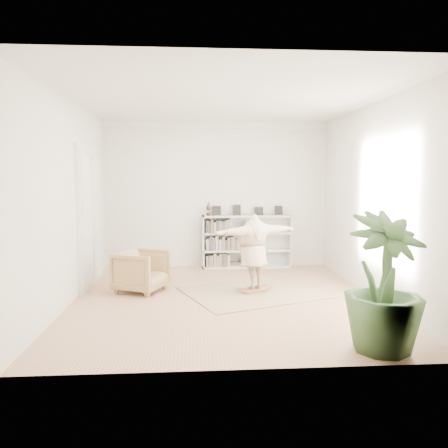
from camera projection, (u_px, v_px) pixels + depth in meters
name	position (u px, v px, depth m)	size (l,w,h in m)	color
floor	(225.00, 299.00, 8.04)	(6.00, 6.00, 0.00)	#A57655
room_shell	(216.00, 125.00, 10.59)	(6.00, 6.00, 6.00)	silver
doors	(90.00, 218.00, 9.00)	(0.09, 1.78, 2.92)	white
bookshelf	(247.00, 242.00, 10.82)	(2.20, 0.35, 1.64)	silver
armchair	(141.00, 271.00, 8.55)	(0.86, 0.89, 0.81)	tan
rug	(253.00, 292.00, 8.49)	(2.50, 2.00, 0.02)	tan
rocker_board	(253.00, 289.00, 8.48)	(0.53, 0.43, 0.10)	brown
person	(254.00, 250.00, 8.40)	(1.79, 0.49, 1.45)	beige
houseplant	(384.00, 282.00, 5.55)	(1.01, 1.01, 1.80)	#315028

